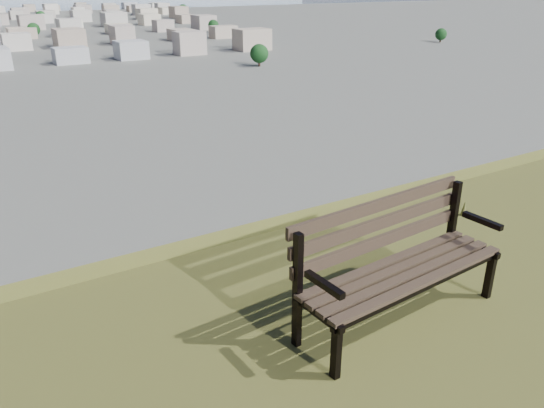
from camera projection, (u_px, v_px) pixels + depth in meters
park_bench at (395, 256)px, 4.19m from camera, size 1.88×0.72×0.96m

